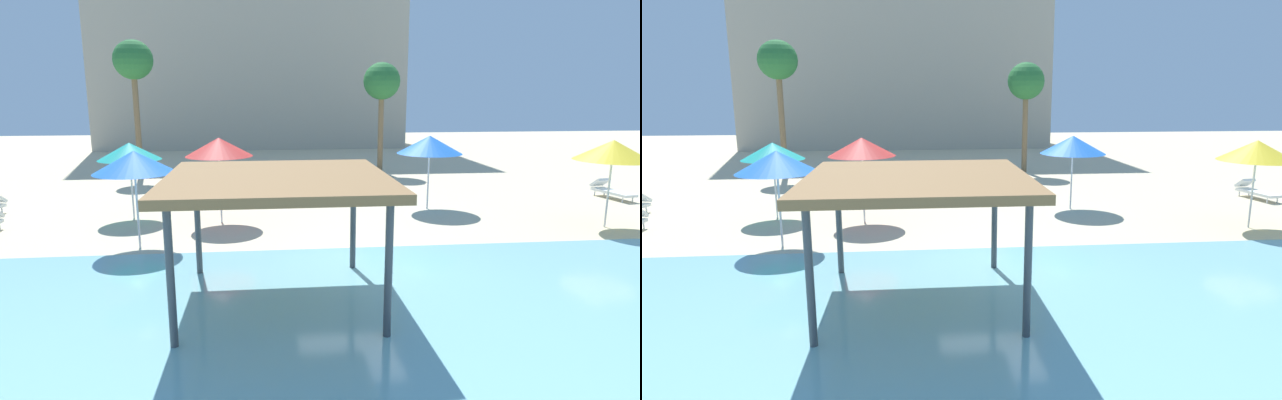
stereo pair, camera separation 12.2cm
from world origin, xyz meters
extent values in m
plane|color=beige|center=(0.00, 0.00, 0.00)|extent=(80.00, 80.00, 0.00)
cube|color=#7AB7C1|center=(0.00, -5.25, 0.02)|extent=(44.00, 13.50, 0.04)
cylinder|color=#42474C|center=(-3.64, -0.11, 1.24)|extent=(0.14, 0.14, 2.48)
cylinder|color=#42474C|center=(0.04, -0.11, 1.24)|extent=(0.14, 0.14, 2.48)
cylinder|color=#42474C|center=(-3.64, -3.79, 1.24)|extent=(0.14, 0.14, 2.48)
cylinder|color=#42474C|center=(0.04, -3.79, 1.24)|extent=(0.14, 0.14, 2.48)
cube|color=olive|center=(-1.80, -1.95, 2.57)|extent=(4.38, 4.38, 0.18)
cylinder|color=silver|center=(3.87, 6.14, 1.02)|extent=(0.06, 0.06, 2.05)
cone|color=blue|center=(3.87, 6.14, 2.37)|extent=(2.34, 2.34, 0.64)
cylinder|color=silver|center=(8.73, 3.00, 1.08)|extent=(0.06, 0.06, 2.15)
cone|color=yellow|center=(8.73, 3.00, 2.47)|extent=(2.30, 2.30, 0.63)
cylinder|color=silver|center=(-6.54, 5.77, 1.01)|extent=(0.06, 0.06, 2.02)
cone|color=teal|center=(-6.54, 5.77, 2.30)|extent=(2.07, 2.07, 0.57)
cylinder|color=silver|center=(-3.51, 4.88, 1.10)|extent=(0.06, 0.06, 2.21)
cone|color=red|center=(-3.51, 4.88, 2.51)|extent=(2.17, 2.17, 0.60)
cylinder|color=silver|center=(-5.56, 2.28, 1.05)|extent=(0.06, 0.06, 2.10)
cone|color=blue|center=(-5.56, 2.28, 2.41)|extent=(2.19, 2.19, 0.60)
cylinder|color=white|center=(-10.36, 4.64, 0.11)|extent=(0.05, 0.05, 0.22)
cylinder|color=white|center=(-11.38, 7.00, 0.11)|extent=(0.05, 0.05, 0.22)
cylinder|color=white|center=(12.22, 6.44, 0.11)|extent=(0.05, 0.05, 0.22)
cylinder|color=white|center=(11.74, 6.37, 0.11)|extent=(0.05, 0.05, 0.22)
cylinder|color=white|center=(12.00, 7.87, 0.11)|extent=(0.05, 0.05, 0.22)
cylinder|color=white|center=(11.52, 7.79, 0.11)|extent=(0.05, 0.05, 0.22)
cube|color=white|center=(11.87, 7.12, 0.27)|extent=(0.87, 1.87, 0.10)
cube|color=white|center=(11.76, 7.85, 0.55)|extent=(0.67, 0.59, 0.40)
cylinder|color=brown|center=(-8.28, 14.77, 2.68)|extent=(0.28, 0.28, 5.37)
sphere|color=#286B33|center=(-8.28, 14.77, 5.72)|extent=(1.90, 1.90, 1.90)
cylinder|color=brown|center=(4.03, 14.99, 2.19)|extent=(0.28, 0.28, 4.38)
sphere|color=#286B33|center=(4.03, 14.99, 4.73)|extent=(1.90, 1.90, 1.90)
cube|color=#B2A893|center=(-2.88, 30.41, 9.29)|extent=(22.47, 8.88, 18.57)
camera|label=1|loc=(-2.04, -12.25, 4.33)|focal=29.51mm
camera|label=2|loc=(-1.92, -12.26, 4.33)|focal=29.51mm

